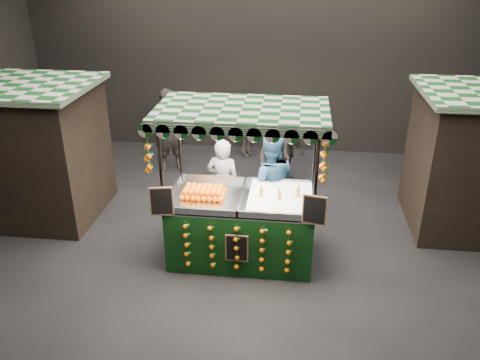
# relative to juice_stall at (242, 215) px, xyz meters

# --- Properties ---
(ground) EXTENTS (12.00, 12.00, 0.00)m
(ground) POSITION_rel_juice_stall_xyz_m (0.02, 0.14, -0.82)
(ground) COLOR black
(ground) RESTS_ON ground
(market_hall) EXTENTS (12.10, 10.10, 5.05)m
(market_hall) POSITION_rel_juice_stall_xyz_m (0.02, 0.14, 2.57)
(market_hall) COLOR black
(market_hall) RESTS_ON ground
(neighbour_stall_left) EXTENTS (3.00, 2.20, 2.60)m
(neighbour_stall_left) POSITION_rel_juice_stall_xyz_m (-4.38, 1.14, 0.49)
(neighbour_stall_left) COLOR black
(neighbour_stall_left) RESTS_ON ground
(juice_stall) EXTENTS (2.72, 1.60, 2.63)m
(juice_stall) POSITION_rel_juice_stall_xyz_m (0.00, 0.00, 0.00)
(juice_stall) COLOR black
(juice_stall) RESTS_ON ground
(vendor_grey) EXTENTS (0.70, 0.52, 1.75)m
(vendor_grey) POSITION_rel_juice_stall_xyz_m (-0.47, 1.01, 0.06)
(vendor_grey) COLOR gray
(vendor_grey) RESTS_ON ground
(vendor_blue) EXTENTS (1.04, 0.86, 1.96)m
(vendor_blue) POSITION_rel_juice_stall_xyz_m (0.39, 0.83, 0.17)
(vendor_blue) COLOR navy
(vendor_blue) RESTS_ON ground
(shopper_0) EXTENTS (0.84, 0.72, 1.94)m
(shopper_0) POSITION_rel_juice_stall_xyz_m (-2.09, 3.50, 0.15)
(shopper_0) COLOR #2E2A25
(shopper_0) RESTS_ON ground
(shopper_1) EXTENTS (0.99, 0.94, 1.61)m
(shopper_1) POSITION_rel_juice_stall_xyz_m (0.38, 2.45, -0.01)
(shopper_1) COLOR black
(shopper_1) RESTS_ON ground
(shopper_2) EXTENTS (0.95, 0.79, 1.51)m
(shopper_2) POSITION_rel_juice_stall_xyz_m (0.61, 3.16, -0.06)
(shopper_2) COLOR #2B2523
(shopper_2) RESTS_ON ground
(shopper_3) EXTENTS (0.99, 1.19, 1.60)m
(shopper_3) POSITION_rel_juice_stall_xyz_m (-0.38, 4.57, -0.02)
(shopper_3) COLOR #2D2924
(shopper_3) RESTS_ON ground
(shopper_4) EXTENTS (0.90, 0.59, 1.84)m
(shopper_4) POSITION_rel_juice_stall_xyz_m (-4.48, 3.38, 0.10)
(shopper_4) COLOR #2B2523
(shopper_4) RESTS_ON ground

